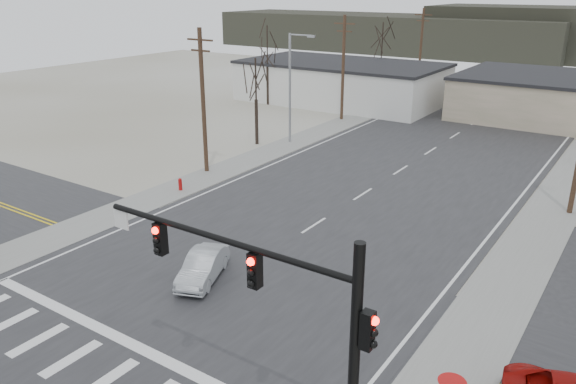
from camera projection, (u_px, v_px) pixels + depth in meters
The scene contains 19 objects.
ground at pixel (220, 286), 25.04m from camera, with size 140.00×140.00×0.00m, color beige.
main_road at pixel (370, 190), 36.70m from camera, with size 18.00×110.00×0.05m, color #252527.
cross_road at pixel (220, 286), 25.04m from camera, with size 90.00×10.00×0.04m, color #252527.
sidewalk_left at pixel (280, 148), 46.14m from camera, with size 3.00×90.00×0.06m, color gray.
sidewalk_right at pixel (559, 200), 35.02m from camera, with size 3.00×90.00×0.06m, color gray.
traffic_signal_mast at pixel (289, 313), 14.46m from camera, with size 8.95×0.43×7.20m.
fire_hydrant at pixel (180, 184), 36.46m from camera, with size 0.24×0.24×0.87m.
building_left_far at pixel (341, 82), 63.75m from camera, with size 22.30×12.30×4.50m.
upole_left_b at pixel (203, 99), 38.59m from camera, with size 2.20×0.30×10.00m.
upole_left_c at pixel (343, 66), 54.14m from camera, with size 2.20×0.30×10.00m.
upole_left_d at pixel (421, 48), 69.69m from camera, with size 2.20×0.30×10.00m.
streetlight_main at pixel (292, 83), 46.05m from camera, with size 2.40×0.25×9.00m.
tree_left_near at pixel (256, 82), 45.60m from camera, with size 3.30×3.30×7.35m.
tree_left_far at pixel (382, 42), 65.97m from camera, with size 3.96×3.96×8.82m.
tree_left_mid at pixel (267, 47), 60.83m from camera, with size 3.96×3.96×8.82m.
hill_left at pixel (384, 33), 113.71m from camera, with size 70.00×18.00×7.00m, color #333026.
sedan_crossing at pixel (203, 266), 25.33m from camera, with size 1.35×3.87×1.28m, color #9A9FA4.
car_far_a at pixel (566, 105), 59.09m from camera, with size 1.83×4.51×1.31m, color black.
car_far_b at pixel (455, 84), 70.94m from camera, with size 1.79×4.45×1.52m, color black.
Camera 1 is at (14.84, -16.56, 12.63)m, focal length 35.00 mm.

